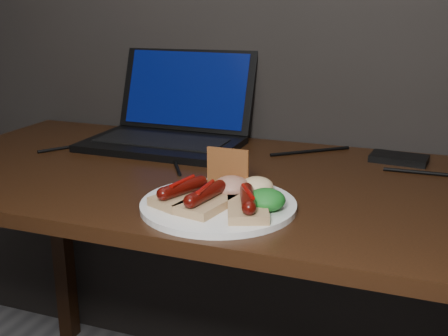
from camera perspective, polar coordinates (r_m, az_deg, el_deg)
desk at (r=1.28m, az=-1.49°, el=-4.40°), size 1.40×0.70×0.75m
laptop at (r=1.52m, az=-5.39°, el=4.59°), size 0.40×0.34×0.25m
hard_drive at (r=1.41m, az=17.34°, el=0.93°), size 0.14×0.09×0.02m
desk_cables at (r=1.38m, az=0.54°, el=1.22°), size 0.97×0.37×0.01m
plate at (r=1.05m, az=-0.57°, el=-3.79°), size 0.37×0.37×0.01m
bread_sausage_left at (r=1.05m, az=-4.21°, el=-2.60°), size 0.11×0.13×0.04m
bread_sausage_center at (r=1.01m, az=-1.89°, el=-3.23°), size 0.09×0.13×0.04m
bread_sausage_right at (r=0.99m, az=2.41°, el=-3.71°), size 0.11×0.13×0.04m
crispbread at (r=1.10m, az=0.38°, el=-0.15°), size 0.09×0.01×0.08m
salad_greens at (r=1.01m, az=4.30°, el=-3.22°), size 0.07×0.07×0.04m
salsa_mound at (r=1.07m, az=0.78°, el=-1.90°), size 0.07×0.07×0.04m
coleslaw_mound at (r=1.08m, az=3.36°, el=-1.86°), size 0.06×0.06×0.04m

